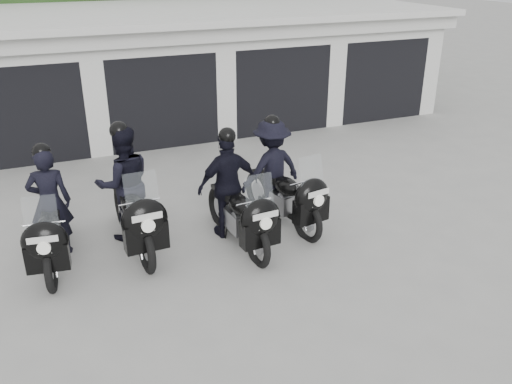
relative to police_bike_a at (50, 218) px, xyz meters
name	(u,v)px	position (x,y,z in m)	size (l,w,h in m)	color
ground	(253,252)	(2.89, -0.90, -0.74)	(80.00, 80.00, 0.00)	#979792
garage_block	(140,69)	(2.89, 7.16, 0.68)	(16.40, 6.80, 2.96)	silver
background_vegetation	(118,3)	(3.26, 12.02, 2.03)	(20.00, 3.90, 5.80)	#163212
police_bike_a	(50,218)	(0.00, 0.00, 0.00)	(0.82, 2.15, 1.88)	black
police_bike_b	(128,194)	(1.20, 0.18, 0.12)	(0.96, 2.36, 2.05)	black
police_bike_c	(233,194)	(2.77, -0.37, 0.07)	(1.09, 2.21, 1.92)	black
police_bike_d	(277,176)	(3.73, 0.02, 0.08)	(1.24, 2.20, 1.93)	black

